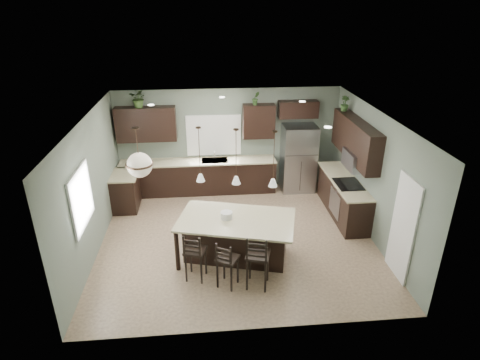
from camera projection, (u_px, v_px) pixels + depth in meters
name	position (u px, v px, depth m)	size (l,w,h in m)	color
ground	(237.00, 238.00, 9.05)	(6.00, 6.00, 0.00)	#9E8466
pantry_door	(403.00, 228.00, 7.47)	(0.04, 0.82, 2.04)	white
window_back	(214.00, 135.00, 10.85)	(1.35, 0.02, 1.00)	white
window_left	(81.00, 198.00, 7.43)	(0.02, 1.10, 1.00)	white
left_return_cabs	(126.00, 192.00, 10.17)	(0.60, 0.90, 0.90)	black
left_return_countertop	(124.00, 175.00, 9.98)	(0.66, 0.96, 0.04)	#C2BA93
back_lower_cabs	(199.00, 177.00, 11.01)	(4.20, 0.60, 0.90)	black
back_countertop	(198.00, 161.00, 10.80)	(4.20, 0.66, 0.04)	#C2BA93
sink_inset	(215.00, 160.00, 10.83)	(0.70, 0.45, 0.01)	gray
faucet	(215.00, 156.00, 10.74)	(0.02, 0.02, 0.28)	silver
back_upper_left	(146.00, 124.00, 10.40)	(1.55, 0.34, 0.90)	black
back_upper_right	(259.00, 121.00, 10.64)	(0.85, 0.34, 0.90)	black
fridge_header	(298.00, 109.00, 10.61)	(1.05, 0.34, 0.45)	black
right_lower_cabs	(343.00, 198.00, 9.88)	(0.60, 2.35, 0.90)	black
right_countertop	(344.00, 180.00, 9.68)	(0.66, 2.35, 0.04)	#C2BA93
cooktop	(348.00, 184.00, 9.42)	(0.58, 0.75, 0.02)	black
wall_oven_front	(334.00, 203.00, 9.60)	(0.01, 0.72, 0.60)	gray
right_upper_cabs	(355.00, 140.00, 9.27)	(0.34, 2.35, 0.90)	black
microwave	(355.00, 160.00, 9.18)	(0.40, 0.75, 0.40)	gray
refrigerator	(298.00, 158.00, 11.00)	(0.90, 0.74, 1.85)	#93949B
kitchen_island	(236.00, 239.00, 8.16)	(2.29, 1.30, 0.92)	black
serving_dish	(226.00, 215.00, 7.97)	(0.24, 0.24, 0.14)	silver
bar_stool_left	(195.00, 255.00, 7.55)	(0.38, 0.38, 1.03)	black
bar_stool_center	(228.00, 263.00, 7.36)	(0.36, 0.36, 0.98)	black
bar_stool_right	(258.00, 260.00, 7.32)	(0.42, 0.42, 1.13)	black
pendant_left	(199.00, 155.00, 7.53)	(0.17, 0.17, 1.10)	white
pendant_center	(236.00, 157.00, 7.42)	(0.17, 0.17, 1.10)	white
pendant_right	(274.00, 159.00, 7.32)	(0.17, 0.17, 1.10)	silver
chandelier	(138.00, 153.00, 7.48)	(0.52, 0.52, 0.99)	beige
plant_back_left	(139.00, 98.00, 10.07)	(0.43, 0.37, 0.48)	#304A20
plant_back_right	(256.00, 98.00, 10.35)	(0.19, 0.16, 0.35)	#345826
plant_right_wall	(345.00, 103.00, 9.79)	(0.21, 0.21, 0.37)	#2B4A20
room_shell	(237.00, 168.00, 8.34)	(6.00, 6.00, 6.00)	slate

